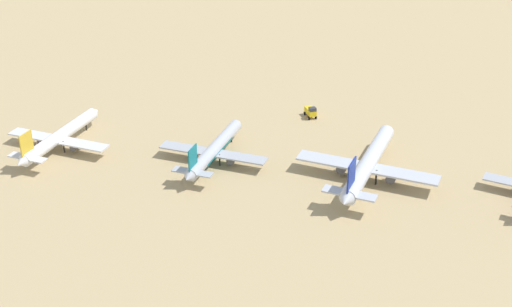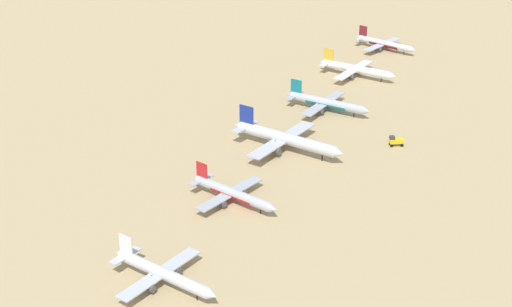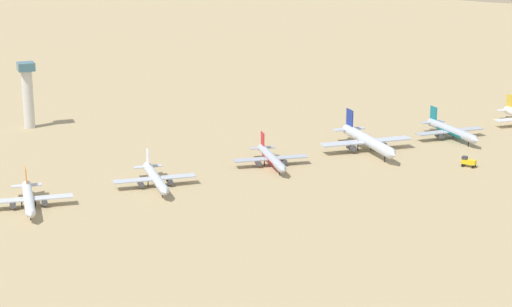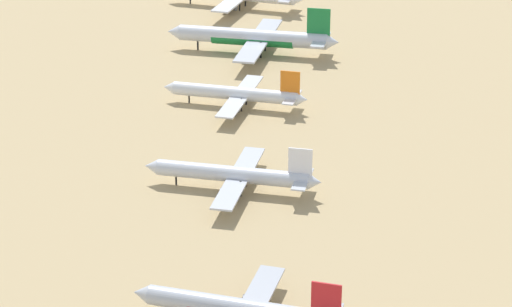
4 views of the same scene
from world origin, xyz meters
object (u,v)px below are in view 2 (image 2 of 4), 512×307
Objects in this scene: parked_jet_8 at (384,44)px; service_truck at (396,141)px; parked_jet_4 at (232,193)px; parked_jet_5 at (285,139)px; parked_jet_6 at (326,103)px; parked_jet_7 at (356,69)px; parked_jet_3 at (162,273)px.

parked_jet_8 is 6.34× the size of service_truck.
service_truck is at bearing -64.83° from parked_jet_8.
parked_jet_5 reaches higher than parked_jet_4.
parked_jet_6 is (-10.17, 86.25, 0.31)m from parked_jet_4.
parked_jet_4 is 86.84m from parked_jet_6.
parked_jet_6 is at bearing -80.39° from parked_jet_7.
parked_jet_4 is at bearing -82.62° from parked_jet_8.
parked_jet_8 is at bearing 115.17° from service_truck.
parked_jet_5 is at bearing -83.73° from parked_jet_6.
parked_jet_3 is at bearing -80.94° from parked_jet_5.
parked_jet_5 reaches higher than parked_jet_7.
parked_jet_8 is (-22.89, 176.87, 0.03)m from parked_jet_4.
parked_jet_7 reaches higher than service_truck.
parked_jet_3 is 135.50m from parked_jet_6.
parked_jet_4 is 178.34m from parked_jet_8.
service_truck is at bearing -24.40° from parked_jet_6.
parked_jet_8 reaches higher than parked_jet_4.
parked_jet_3 is at bearing -99.08° from service_truck.
parked_jet_6 is (-19.28, 134.12, 0.21)m from parked_jet_3.
parked_jet_8 is at bearing 96.37° from parked_jet_7.
parked_jet_7 is 6.96× the size of service_truck.
parked_jet_3 is 0.94× the size of parked_jet_6.
service_truck is (18.68, 116.90, -1.42)m from parked_jet_3.
parked_jet_3 reaches higher than parked_jet_8.
parked_jet_7 is 77.31m from service_truck.
parked_jet_6 is 0.98× the size of parked_jet_7.
service_truck is at bearing 37.10° from parked_jet_5.
parked_jet_6 is at bearing 96.27° from parked_jet_5.
parked_jet_7 is at bearing -83.63° from parked_jet_8.
parked_jet_8 is (-17.39, 133.03, -1.17)m from parked_jet_5.
parked_jet_5 is 41.83m from service_truck.
service_truck is (45.61, -62.40, -1.73)m from parked_jet_7.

